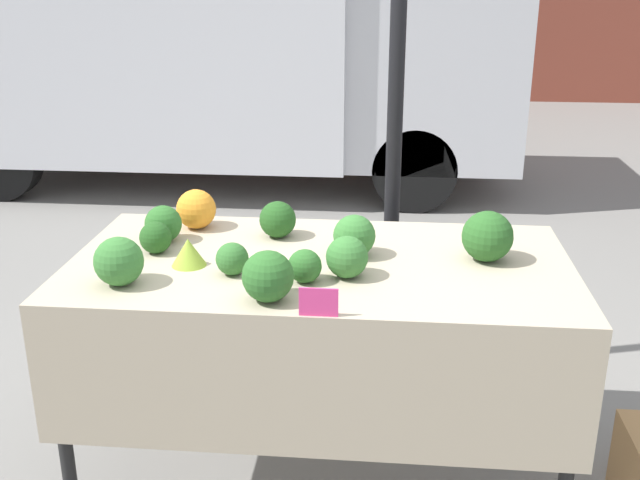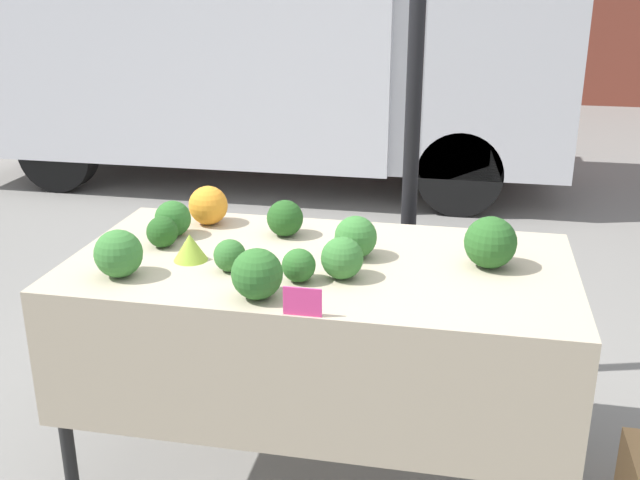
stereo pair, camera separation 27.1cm
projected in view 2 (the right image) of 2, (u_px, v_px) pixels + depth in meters
ground_plane at (320, 462)px, 3.04m from camera, size 40.00×40.00×0.00m
tent_pole at (411, 156)px, 3.30m from camera, size 0.07×0.07×2.22m
parked_truck at (249, 44)px, 6.79m from camera, size 5.26×1.91×2.35m
market_table at (316, 294)px, 2.71m from camera, size 1.83×0.96×0.88m
orange_cauliflower at (208, 205)px, 3.11m from camera, size 0.16×0.16×0.16m
romanesco_head at (190, 247)px, 2.73m from camera, size 0.13×0.13×0.10m
broccoli_head_0 at (490, 242)px, 2.65m from camera, size 0.19×0.19×0.19m
broccoli_head_1 at (257, 274)px, 2.40m from camera, size 0.17×0.17×0.17m
broccoli_head_2 at (356, 237)px, 2.75m from camera, size 0.16×0.16×0.16m
broccoli_head_3 at (285, 218)px, 2.97m from camera, size 0.15×0.15×0.15m
broccoli_head_4 at (342, 258)px, 2.56m from camera, size 0.15×0.15×0.15m
broccoli_head_5 at (118, 254)px, 2.57m from camera, size 0.17×0.17×0.17m
broccoli_head_6 at (162, 232)px, 2.86m from camera, size 0.12×0.12×0.12m
broccoli_head_7 at (299, 265)px, 2.54m from camera, size 0.12×0.12×0.12m
broccoli_head_8 at (230, 255)px, 2.63m from camera, size 0.12×0.12×0.12m
broccoli_head_9 at (173, 219)px, 2.97m from camera, size 0.14×0.14×0.14m
price_sign at (302, 302)px, 2.29m from camera, size 0.12×0.01×0.09m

